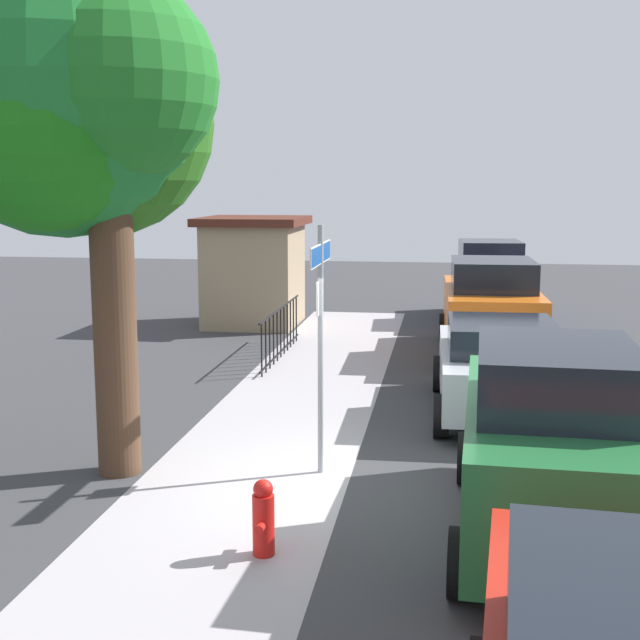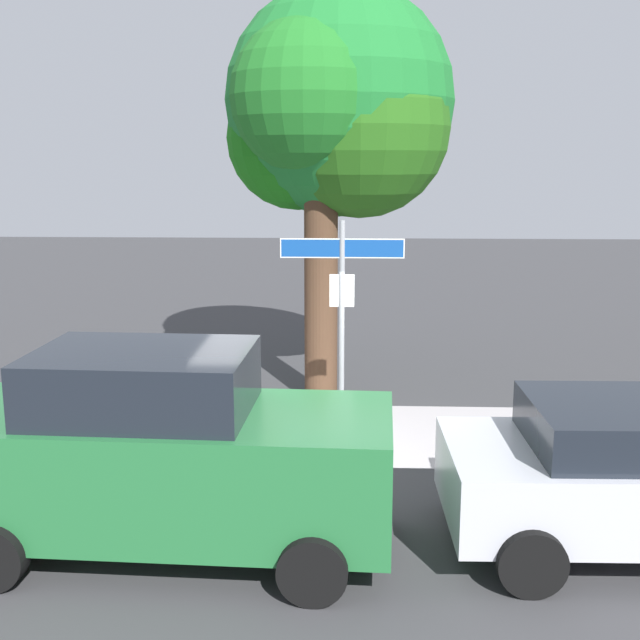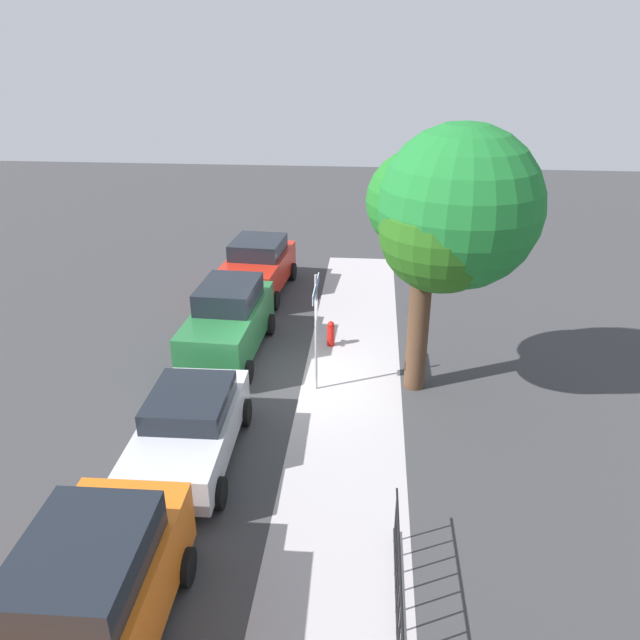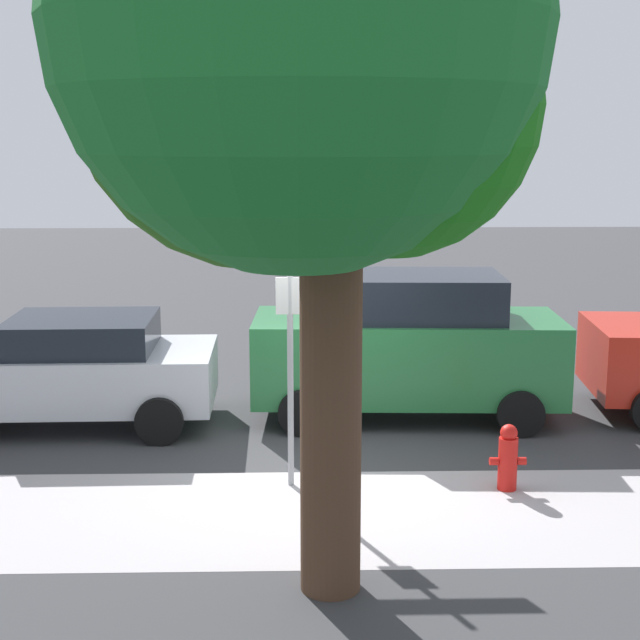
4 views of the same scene
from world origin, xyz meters
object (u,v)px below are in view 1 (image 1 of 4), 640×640
at_px(shade_tree, 76,102).
at_px(car_orange, 491,308).
at_px(street_sign, 320,302).
at_px(car_blue, 488,281).
at_px(car_silver, 499,366).
at_px(fire_hydrant, 263,518).
at_px(car_green, 552,443).
at_px(utility_shed, 254,270).

relative_size(shade_tree, car_orange, 1.43).
xyz_separation_m(street_sign, car_blue, (12.71, -2.66, -1.14)).
bearing_deg(car_orange, car_blue, -3.22).
distance_m(car_silver, fire_hydrant, 6.19).
bearing_deg(fire_hydrant, street_sign, -4.56).
relative_size(street_sign, car_green, 0.71).
height_order(street_sign, shade_tree, shade_tree).
distance_m(street_sign, car_orange, 8.37).
height_order(street_sign, car_orange, street_sign).
bearing_deg(car_blue, utility_shed, 101.86).
bearing_deg(car_green, car_silver, 5.16).
relative_size(car_blue, fire_hydrant, 5.30).
xyz_separation_m(car_blue, fire_hydrant, (-15.20, 2.86, -0.68)).
distance_m(street_sign, car_green, 3.35).
relative_size(shade_tree, car_blue, 1.62).
distance_m(street_sign, utility_shed, 11.64).
bearing_deg(utility_shed, car_blue, -75.15).
xyz_separation_m(shade_tree, car_orange, (8.07, -5.49, -3.59)).
height_order(car_silver, car_orange, car_orange).
height_order(car_orange, car_blue, car_blue).
height_order(car_green, car_orange, car_green).
bearing_deg(street_sign, shade_tree, 93.18).
bearing_deg(car_silver, shade_tree, 120.15).
distance_m(shade_tree, utility_shed, 11.72).
xyz_separation_m(car_silver, fire_hydrant, (-5.60, 2.60, -0.42)).
height_order(shade_tree, car_orange, shade_tree).
height_order(car_silver, car_blue, car_blue).
distance_m(shade_tree, car_blue, 14.51).
relative_size(car_blue, utility_shed, 1.45).
bearing_deg(shade_tree, car_orange, -34.24).
relative_size(street_sign, fire_hydrant, 4.04).
relative_size(utility_shed, fire_hydrant, 3.66).
relative_size(street_sign, car_blue, 0.76).
height_order(car_orange, fire_hydrant, car_orange).
bearing_deg(shade_tree, car_blue, -23.74).
height_order(car_blue, fire_hydrant, car_blue).
relative_size(car_orange, fire_hydrant, 6.02).
xyz_separation_m(street_sign, fire_hydrant, (-2.49, 0.20, -1.82)).
relative_size(shade_tree, car_silver, 1.62).
relative_size(street_sign, car_orange, 0.67).
xyz_separation_m(car_green, car_blue, (14.40, -0.02, 0.03)).
distance_m(shade_tree, car_orange, 10.40).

